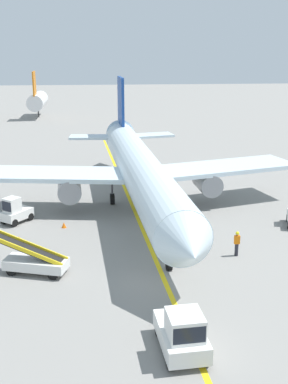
% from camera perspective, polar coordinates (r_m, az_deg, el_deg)
% --- Properties ---
extents(ground_plane, '(300.00, 300.00, 0.00)m').
position_cam_1_polar(ground_plane, '(28.73, 1.65, -10.67)').
color(ground_plane, gray).
extents(taxi_line_yellow, '(5.65, 79.84, 0.01)m').
position_cam_1_polar(taxi_line_yellow, '(33.23, 0.81, -6.69)').
color(taxi_line_yellow, yellow).
rests_on(taxi_line_yellow, ground).
extents(airliner, '(28.55, 35.33, 10.10)m').
position_cam_1_polar(airliner, '(40.32, -0.51, 2.70)').
color(airliner, silver).
rests_on(airliner, ground).
extents(pushback_tug, '(2.16, 3.73, 2.20)m').
position_cam_1_polar(pushback_tug, '(22.55, 4.52, -16.19)').
color(pushback_tug, silver).
rests_on(pushback_tug, ground).
extents(baggage_tug_by_cargo_door, '(2.50, 2.69, 2.10)m').
position_cam_1_polar(baggage_tug_by_cargo_door, '(38.94, -14.91, -2.22)').
color(baggage_tug_by_cargo_door, silver).
rests_on(baggage_tug_by_cargo_door, ground).
extents(belt_loader_forward_hold, '(5.15, 2.65, 2.59)m').
position_cam_1_polar(belt_loader_forward_hold, '(30.37, -12.81, -7.89)').
color(belt_loader_forward_hold, silver).
rests_on(belt_loader_forward_hold, ground).
extents(ground_crew_marshaller, '(0.36, 0.24, 1.70)m').
position_cam_1_polar(ground_crew_marshaller, '(32.42, 10.87, -5.88)').
color(ground_crew_marshaller, '#26262D').
rests_on(ground_crew_marshaller, ground).
extents(safety_cone_nose_left, '(0.36, 0.36, 0.44)m').
position_cam_1_polar(safety_cone_nose_left, '(35.34, -14.48, -5.39)').
color(safety_cone_nose_left, orange).
rests_on(safety_cone_nose_left, ground).
extents(safety_cone_nose_right, '(0.36, 0.36, 0.44)m').
position_cam_1_polar(safety_cone_nose_right, '(37.35, -9.40, -3.84)').
color(safety_cone_nose_right, orange).
rests_on(safety_cone_nose_right, ground).
extents(distant_aircraft_far_left, '(3.00, 10.10, 8.80)m').
position_cam_1_polar(distant_aircraft_far_left, '(96.56, -12.41, 10.49)').
color(distant_aircraft_far_left, silver).
rests_on(distant_aircraft_far_left, ground).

